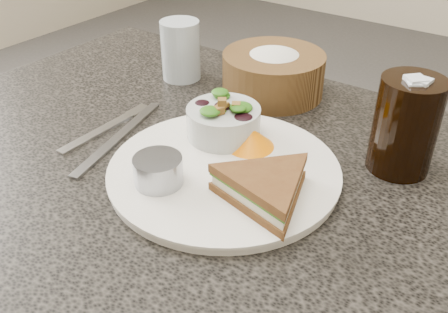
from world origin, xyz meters
name	(u,v)px	position (x,y,z in m)	size (l,w,h in m)	color
dinner_plate	(224,171)	(0.03, -0.01, 0.76)	(0.30, 0.30, 0.01)	silver
sandwich	(266,188)	(0.12, -0.04, 0.78)	(0.14, 0.14, 0.04)	brown
salad_bowl	(223,117)	(-0.01, 0.05, 0.79)	(0.11, 0.11, 0.06)	#AEB4B1
dressing_ramekin	(158,171)	(-0.01, -0.09, 0.78)	(0.06, 0.06, 0.04)	#91959E
orange_wedge	(250,137)	(0.03, 0.05, 0.78)	(0.07, 0.07, 0.03)	orange
fork	(102,130)	(-0.18, -0.03, 0.75)	(0.02, 0.16, 0.00)	#B0B1B2
knife	(119,137)	(-0.15, -0.03, 0.75)	(0.01, 0.23, 0.00)	#95979D
bread_basket	(273,67)	(-0.04, 0.24, 0.80)	(0.17, 0.17, 0.10)	brown
cola_glass	(406,121)	(0.21, 0.14, 0.82)	(0.08, 0.08, 0.14)	black
water_glass	(181,50)	(-0.21, 0.20, 0.80)	(0.07, 0.07, 0.11)	#AAB8C0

